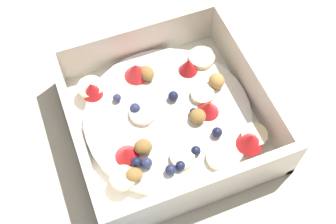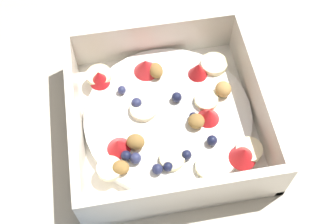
{
  "view_description": "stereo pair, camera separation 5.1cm",
  "coord_description": "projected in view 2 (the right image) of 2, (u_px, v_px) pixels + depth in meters",
  "views": [
    {
      "loc": [
        -0.26,
        0.11,
        0.47
      ],
      "look_at": [
        -0.02,
        0.02,
        0.03
      ],
      "focal_mm": 45.73,
      "sensor_mm": 36.0,
      "label": 1
    },
    {
      "loc": [
        -0.28,
        0.07,
        0.47
      ],
      "look_at": [
        -0.02,
        0.02,
        0.03
      ],
      "focal_mm": 45.73,
      "sensor_mm": 36.0,
      "label": 2
    }
  ],
  "objects": [
    {
      "name": "ground_plane",
      "position": [
        181.0,
        109.0,
        0.55
      ],
      "size": [
        2.4,
        2.4,
        0.0
      ],
      "primitive_type": "plane",
      "color": "beige"
    },
    {
      "name": "fruit_bowl",
      "position": [
        168.0,
        116.0,
        0.52
      ],
      "size": [
        0.23,
        0.23,
        0.07
      ],
      "color": "white",
      "rests_on": "ground"
    }
  ]
}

